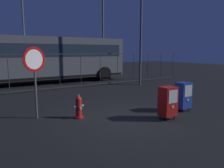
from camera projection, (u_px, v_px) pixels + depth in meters
ground_plane at (124, 117)px, 6.93m from camera, size 60.00×60.00×0.00m
fire_hydrant at (79, 107)px, 6.81m from camera, size 0.33×0.32×0.75m
newspaper_box_primary at (183, 95)px, 7.58m from camera, size 0.48×0.42×1.02m
newspaper_box_secondary at (168, 101)px, 6.65m from camera, size 0.48×0.42×1.02m
stop_sign at (35, 68)px, 6.59m from camera, size 0.71×0.31×2.23m
fence_barrier at (60, 71)px, 11.92m from camera, size 18.03×0.04×2.00m
bus_near at (47, 57)px, 14.43m from camera, size 10.53×2.87×3.00m
street_light_near_left at (103, 21)px, 15.47m from camera, size 0.32×0.32×7.38m
street_light_near_right at (23, 19)px, 17.31m from camera, size 0.32×0.32×8.16m
street_light_far_left at (141, 19)px, 13.08m from camera, size 0.32×0.32×6.94m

